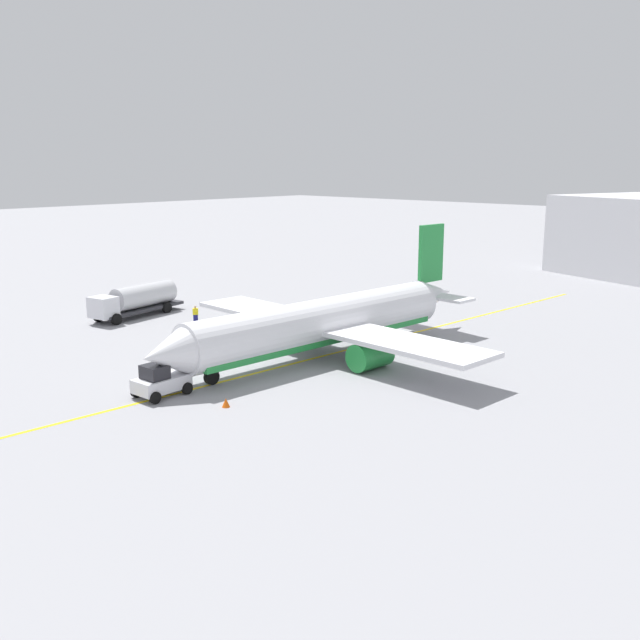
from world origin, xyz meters
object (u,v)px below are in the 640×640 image
object	(u,v)px
airplane	(325,323)
fuel_tanker	(136,299)
safety_cone_nose	(226,403)
refueling_worker	(196,315)
pushback_tug	(160,381)

from	to	relation	value
airplane	fuel_tanker	size ratio (longest dim) A/B	3.04
safety_cone_nose	refueling_worker	bearing A→B (deg)	-122.92
fuel_tanker	safety_cone_nose	world-z (taller)	fuel_tanker
airplane	refueling_worker	world-z (taller)	airplane
pushback_tug	airplane	bearing A→B (deg)	175.97
fuel_tanker	airplane	bearing A→B (deg)	94.59
pushback_tug	fuel_tanker	bearing A→B (deg)	-119.55
pushback_tug	safety_cone_nose	xyz separation A→B (m)	(-1.55, 4.86, -0.72)
pushback_tug	refueling_worker	distance (m)	22.00
fuel_tanker	refueling_worker	bearing A→B (deg)	107.50
fuel_tanker	safety_cone_nose	size ratio (longest dim) A/B	18.73
refueling_worker	airplane	bearing A→B (deg)	89.25
refueling_worker	safety_cone_nose	bearing A→B (deg)	57.08
airplane	refueling_worker	xyz separation A→B (m)	(-0.22, -17.08, -1.83)
airplane	fuel_tanker	bearing A→B (deg)	-85.41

